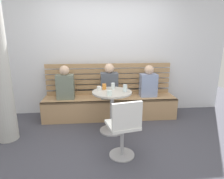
# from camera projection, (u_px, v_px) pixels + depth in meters

# --- Properties ---
(ground) EXTENTS (8.00, 8.00, 0.00)m
(ground) POSITION_uv_depth(u_px,v_px,m) (116.00, 148.00, 2.89)
(ground) COLOR #42424C
(back_wall) EXTENTS (5.20, 0.10, 2.90)m
(back_wall) POSITION_uv_depth(u_px,v_px,m) (108.00, 46.00, 4.10)
(back_wall) COLOR silver
(back_wall) RESTS_ON ground
(booth_bench) EXTENTS (2.70, 0.52, 0.44)m
(booth_bench) POSITION_uv_depth(u_px,v_px,m) (110.00, 107.00, 3.99)
(booth_bench) COLOR tan
(booth_bench) RESTS_ON ground
(booth_backrest) EXTENTS (2.65, 0.04, 0.67)m
(booth_backrest) POSITION_uv_depth(u_px,v_px,m) (109.00, 79.00, 4.08)
(booth_backrest) COLOR #A68157
(booth_backrest) RESTS_ON booth_bench
(cafe_table) EXTENTS (0.68, 0.68, 0.74)m
(cafe_table) POSITION_uv_depth(u_px,v_px,m) (112.00, 104.00, 3.31)
(cafe_table) COLOR #ADADB2
(cafe_table) RESTS_ON ground
(white_chair) EXTENTS (0.47, 0.47, 0.85)m
(white_chair) POSITION_uv_depth(u_px,v_px,m) (124.00, 127.00, 2.55)
(white_chair) COLOR #ADADB2
(white_chair) RESTS_ON ground
(person_adult) EXTENTS (0.34, 0.22, 0.70)m
(person_adult) POSITION_uv_depth(u_px,v_px,m) (109.00, 83.00, 3.82)
(person_adult) COLOR #4C515B
(person_adult) RESTS_ON booth_bench
(person_child_left) EXTENTS (0.34, 0.22, 0.67)m
(person_child_left) POSITION_uv_depth(u_px,v_px,m) (65.00, 84.00, 3.77)
(person_child_left) COLOR slate
(person_child_left) RESTS_ON booth_bench
(person_child_middle) EXTENTS (0.34, 0.22, 0.65)m
(person_child_middle) POSITION_uv_depth(u_px,v_px,m) (148.00, 83.00, 3.94)
(person_child_middle) COLOR #8C9EC6
(person_child_middle) RESTS_ON booth_bench
(cup_glass_short) EXTENTS (0.08, 0.08, 0.08)m
(cup_glass_short) POSITION_uv_depth(u_px,v_px,m) (109.00, 93.00, 3.01)
(cup_glass_short) COLOR silver
(cup_glass_short) RESTS_ON cafe_table
(cup_water_clear) EXTENTS (0.07, 0.07, 0.11)m
(cup_water_clear) POSITION_uv_depth(u_px,v_px,m) (113.00, 86.00, 3.40)
(cup_water_clear) COLOR white
(cup_water_clear) RESTS_ON cafe_table
(cup_tumbler_orange) EXTENTS (0.07, 0.07, 0.10)m
(cup_tumbler_orange) POSITION_uv_depth(u_px,v_px,m) (104.00, 87.00, 3.37)
(cup_tumbler_orange) COLOR orange
(cup_tumbler_orange) RESTS_ON cafe_table
(cup_ceramic_white) EXTENTS (0.08, 0.08, 0.07)m
(cup_ceramic_white) POSITION_uv_depth(u_px,v_px,m) (99.00, 88.00, 3.31)
(cup_ceramic_white) COLOR white
(cup_ceramic_white) RESTS_ON cafe_table
(cup_glass_tall) EXTENTS (0.07, 0.07, 0.12)m
(cup_glass_tall) POSITION_uv_depth(u_px,v_px,m) (125.00, 88.00, 3.22)
(cup_glass_tall) COLOR silver
(cup_glass_tall) RESTS_ON cafe_table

